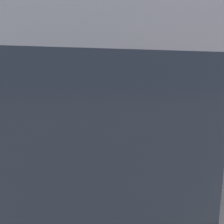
{
  "coord_description": "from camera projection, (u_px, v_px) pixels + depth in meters",
  "views": [
    {
      "loc": [
        -0.4,
        -1.6,
        1.66
      ],
      "look_at": [
        -0.18,
        1.16,
        1.27
      ],
      "focal_mm": 28.0,
      "sensor_mm": 36.0,
      "label": 1
    }
  ],
  "objects": [
    {
      "name": "parking_meter",
      "position": [
        112.0,
        119.0,
        2.81
      ],
      "size": [
        0.22,
        0.14,
        1.41
      ],
      "color": "gray",
      "rests_on": "sidewalk"
    },
    {
      "name": "building_facade",
      "position": [
        109.0,
        58.0,
        6.64
      ],
      "size": [
        24.0,
        0.3,
        5.51
      ],
      "color": "gray",
      "rests_on": "ground_plane"
    },
    {
      "name": "sidewalk",
      "position": [
        116.0,
        157.0,
        4.0
      ],
      "size": [
        24.0,
        2.8,
        0.14
      ],
      "color": "#BCB7AD",
      "rests_on": "ground_plane"
    }
  ]
}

